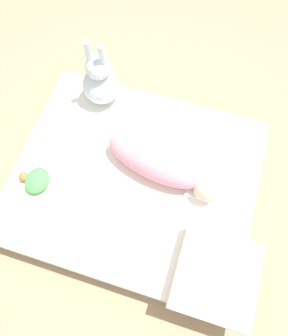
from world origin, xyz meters
TOP-DOWN VIEW (x-y plane):
  - ground_plane at (0.00, 0.00)m, footprint 12.00×12.00m
  - bed_mattress at (0.00, 0.00)m, footprint 1.18×1.01m
  - burp_cloth at (-0.34, -0.07)m, footprint 0.16×0.19m
  - swaddled_baby at (-0.12, -0.07)m, footprint 0.60×0.27m
  - pillow at (-0.47, 0.35)m, footprint 0.33×0.36m
  - bunny_plush at (0.31, -0.40)m, footprint 0.20×0.20m
  - turtle_plush at (0.44, 0.17)m, footprint 0.15×0.14m

SIDE VIEW (x-z plane):
  - ground_plane at x=0.00m, z-range 0.00..0.00m
  - bed_mattress at x=0.00m, z-range 0.00..0.14m
  - burp_cloth at x=-0.34m, z-range 0.14..0.16m
  - turtle_plush at x=0.44m, z-range 0.14..0.20m
  - pillow at x=-0.47m, z-range 0.14..0.25m
  - swaddled_baby at x=-0.12m, z-range 0.14..0.29m
  - bunny_plush at x=0.31m, z-range 0.08..0.47m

